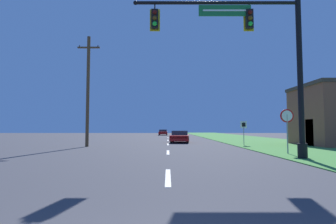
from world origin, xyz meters
TOP-DOWN VIEW (x-y plane):
  - grass_verge_right at (10.50, 30.00)m, footprint 10.00×110.00m
  - road_center_line at (0.00, 22.00)m, footprint 0.16×34.80m
  - signal_mast at (4.50, 10.60)m, footprint 8.33×0.47m
  - car_ahead at (1.23, 25.19)m, footprint 2.19×4.55m
  - far_car at (-1.06, 54.13)m, footprint 1.82×4.59m
  - stop_sign at (6.74, 12.88)m, footprint 0.76×0.07m
  - route_sign_post at (6.47, 20.48)m, footprint 0.55×0.06m
  - utility_pole_near at (-6.45, 18.99)m, footprint 1.80×0.26m

SIDE VIEW (x-z plane):
  - road_center_line at x=0.00m, z-range 0.00..0.01m
  - grass_verge_right at x=10.50m, z-range 0.00..0.04m
  - car_ahead at x=1.23m, z-range 0.01..1.20m
  - far_car at x=-1.06m, z-range 0.01..1.20m
  - route_sign_post at x=6.47m, z-range 0.51..2.54m
  - stop_sign at x=6.74m, z-range 0.61..3.12m
  - utility_pole_near at x=-6.45m, z-range 0.16..9.08m
  - signal_mast at x=4.50m, z-range 0.91..9.39m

